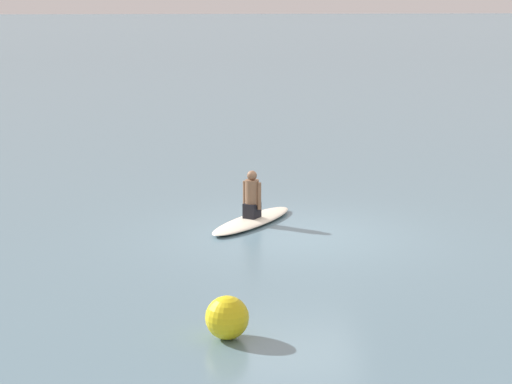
# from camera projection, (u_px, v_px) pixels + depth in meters

# --- Properties ---
(ground_plane) EXTENTS (400.00, 400.00, 0.00)m
(ground_plane) POSITION_uv_depth(u_px,v_px,m) (293.00, 235.00, 16.94)
(ground_plane) COLOR slate
(surfboard) EXTENTS (2.53, 2.10, 0.12)m
(surfboard) POSITION_uv_depth(u_px,v_px,m) (252.00, 221.00, 17.76)
(surfboard) COLOR silver
(surfboard) RESTS_ON ground
(person_paddler) EXTENTS (0.39, 0.38, 0.93)m
(person_paddler) POSITION_uv_depth(u_px,v_px,m) (252.00, 196.00, 17.66)
(person_paddler) COLOR black
(person_paddler) RESTS_ON surfboard
(buoy_marker) EXTENTS (0.57, 0.57, 0.57)m
(buoy_marker) POSITION_uv_depth(u_px,v_px,m) (227.00, 318.00, 11.78)
(buoy_marker) COLOR yellow
(buoy_marker) RESTS_ON ground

